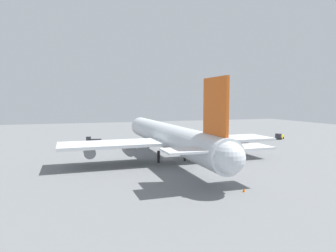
{
  "coord_description": "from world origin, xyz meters",
  "views": [
    {
      "loc": [
        -73.48,
        24.54,
        15.39
      ],
      "look_at": [
        0.0,
        0.0,
        8.72
      ],
      "focal_mm": 32.29,
      "sensor_mm": 36.0,
      "label": 1
    }
  ],
  "objects_px": {
    "cargo_loader": "(279,136)",
    "baggage_tug": "(93,140)",
    "cargo_airplane": "(168,137)",
    "catering_truck": "(116,144)",
    "safety_cone_nose": "(142,143)",
    "safety_cone_tail": "(244,190)"
  },
  "relations": [
    {
      "from": "baggage_tug",
      "to": "safety_cone_nose",
      "type": "xyz_separation_m",
      "value": [
        -5.93,
        -16.41,
        -0.81
      ]
    },
    {
      "from": "cargo_airplane",
      "to": "safety_cone_tail",
      "type": "height_order",
      "value": "cargo_airplane"
    },
    {
      "from": "cargo_airplane",
      "to": "cargo_loader",
      "type": "relative_size",
      "value": 14.81
    },
    {
      "from": "safety_cone_nose",
      "to": "safety_cone_tail",
      "type": "relative_size",
      "value": 0.83
    },
    {
      "from": "catering_truck",
      "to": "safety_cone_tail",
      "type": "xyz_separation_m",
      "value": [
        -54.36,
        -13.24,
        -0.84
      ]
    },
    {
      "from": "cargo_airplane",
      "to": "catering_truck",
      "type": "bearing_deg",
      "value": 22.45
    },
    {
      "from": "cargo_loader",
      "to": "baggage_tug",
      "type": "bearing_deg",
      "value": 80.73
    },
    {
      "from": "safety_cone_tail",
      "to": "safety_cone_nose",
      "type": "bearing_deg",
      "value": 2.83
    },
    {
      "from": "baggage_tug",
      "to": "safety_cone_tail",
      "type": "distance_m",
      "value": 69.79
    },
    {
      "from": "baggage_tug",
      "to": "cargo_airplane",
      "type": "bearing_deg",
      "value": -156.28
    },
    {
      "from": "cargo_airplane",
      "to": "safety_cone_nose",
      "type": "xyz_separation_m",
      "value": [
        30.85,
        -0.25,
        -5.69
      ]
    },
    {
      "from": "baggage_tug",
      "to": "safety_cone_nose",
      "type": "bearing_deg",
      "value": -109.87
    },
    {
      "from": "catering_truck",
      "to": "safety_cone_nose",
      "type": "relative_size",
      "value": 9.46
    },
    {
      "from": "catering_truck",
      "to": "cargo_airplane",
      "type": "bearing_deg",
      "value": -157.55
    },
    {
      "from": "cargo_airplane",
      "to": "catering_truck",
      "type": "relative_size",
      "value": 12.38
    },
    {
      "from": "cargo_airplane",
      "to": "safety_cone_nose",
      "type": "bearing_deg",
      "value": -0.47
    },
    {
      "from": "baggage_tug",
      "to": "cargo_loader",
      "type": "bearing_deg",
      "value": -99.27
    },
    {
      "from": "cargo_loader",
      "to": "safety_cone_tail",
      "type": "relative_size",
      "value": 6.54
    },
    {
      "from": "safety_cone_nose",
      "to": "cargo_airplane",
      "type": "bearing_deg",
      "value": 179.53
    },
    {
      "from": "safety_cone_nose",
      "to": "safety_cone_tail",
      "type": "xyz_separation_m",
      "value": [
        -61.09,
        -3.02,
        0.06
      ]
    },
    {
      "from": "cargo_airplane",
      "to": "baggage_tug",
      "type": "xyz_separation_m",
      "value": [
        36.78,
        16.16,
        -4.88
      ]
    },
    {
      "from": "safety_cone_nose",
      "to": "safety_cone_tail",
      "type": "bearing_deg",
      "value": -177.17
    }
  ]
}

